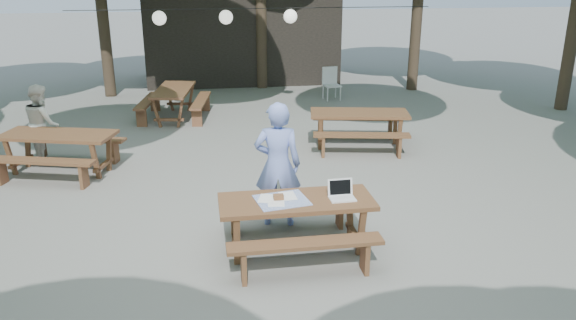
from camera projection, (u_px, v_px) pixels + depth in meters
The scene contains 12 objects.
ground at pixel (264, 204), 8.95m from camera, with size 80.00×80.00×0.00m, color slate.
pavilion at pixel (241, 36), 18.36m from camera, with size 6.00×3.00×2.80m, color black.
main_picnic_table at pixel (296, 225), 7.36m from camera, with size 2.00×1.58×0.75m.
picnic_table_nw at pixel (60, 152), 10.19m from camera, with size 2.26×2.04×0.75m.
picnic_table_ne at pixel (359, 129), 11.65m from camera, with size 2.16×1.91×0.75m.
picnic_table_far_w at pixel (174, 103), 13.83m from camera, with size 1.84×2.11×0.75m.
woman at pixel (278, 165), 8.01m from camera, with size 0.67×0.44×1.83m, color #7B91E1.
second_person at pixel (42, 123), 10.72m from camera, with size 0.73×0.57×1.50m, color white.
plastic_chair at pixel (331, 90), 15.84m from camera, with size 0.49×0.49×0.90m.
laptop at pixel (341, 193), 7.27m from camera, with size 0.34×0.27×0.24m.
tabletop_clutter at pixel (281, 199), 7.21m from camera, with size 0.74×0.66×0.08m.
paper_lanterns at pixel (226, 17), 13.73m from camera, with size 9.00×0.34×0.38m.
Camera 1 is at (-0.89, -8.18, 3.62)m, focal length 35.00 mm.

